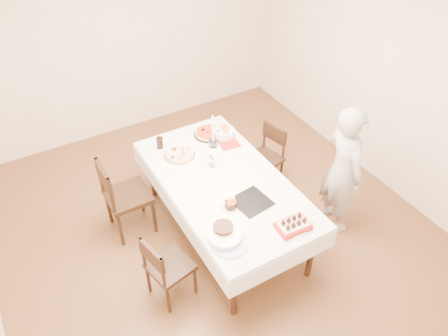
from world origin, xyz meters
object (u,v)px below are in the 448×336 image
pizza_white (179,154)px  birthday_cake (231,201)px  person (343,170)px  pasta_bowl (224,133)px  taper_candle (213,131)px  cola_glass (160,143)px  chair_right_savory (263,159)px  pizza_pepperoni (209,133)px  chair_left_dessert (170,266)px  layer_cake (223,230)px  chair_left_savory (128,196)px  strawberry_box (293,225)px  dining_table (224,207)px

pizza_white → birthday_cake: birthday_cake is taller
person → pasta_bowl: 1.39m
taper_candle → cola_glass: 0.61m
chair_right_savory → birthday_cake: size_ratio=6.24×
cola_glass → pizza_pepperoni: bearing=-4.8°
chair_left_dessert → pizza_white: chair_left_dessert is taller
chair_left_dessert → cola_glass: bearing=-123.8°
chair_right_savory → layer_cake: 1.61m
pizza_pepperoni → layer_cake: layer_cake is taller
chair_right_savory → chair_left_savory: chair_left_savory is taller
person → chair_left_dessert: bearing=95.0°
cola_glass → birthday_cake: birthday_cake is taller
pizza_white → cola_glass: (-0.12, 0.24, 0.05)m
chair_right_savory → cola_glass: size_ratio=5.99×
cola_glass → strawberry_box: size_ratio=0.45×
cola_glass → birthday_cake: bearing=-80.5°
birthday_cake → chair_left_dessert: bearing=-173.3°
birthday_cake → strawberry_box: (0.35, -0.51, -0.04)m
pizza_pepperoni → chair_left_dessert: bearing=-131.6°
pizza_white → pizza_pepperoni: 0.51m
pizza_pepperoni → pasta_bowl: bearing=-40.6°
pizza_white → layer_cake: layer_cake is taller
chair_left_dessert → dining_table: bearing=-164.6°
person → taper_candle: 1.44m
chair_right_savory → taper_candle: bearing=154.4°
chair_left_dessert → cola_glass: 1.43m
layer_cake → chair_right_savory: bearing=41.9°
person → pasta_bowl: person is taller
dining_table → strawberry_box: bearing=-76.1°
person → pasta_bowl: (-0.76, 1.16, 0.03)m
taper_candle → cola_glass: (-0.52, 0.27, -0.14)m
taper_candle → layer_cake: 1.30m
person → pizza_pepperoni: person is taller
pizza_white → pizza_pepperoni: bearing=22.5°
chair_left_dessert → pasta_bowl: pasta_bowl is taller
pizza_white → cola_glass: cola_glass is taller
chair_right_savory → chair_left_savory: size_ratio=0.84×
taper_candle → birthday_cake: bearing=-109.2°
chair_left_dessert → pasta_bowl: 1.70m
dining_table → chair_right_savory: 0.91m
dining_table → layer_cake: size_ratio=9.19×
taper_candle → birthday_cake: (-0.32, -0.92, -0.13)m
chair_left_savory → pasta_bowl: (1.25, 0.10, 0.32)m
chair_left_savory → cola_glass: size_ratio=7.12×
person → taper_candle: bearing=48.8°
chair_right_savory → person: bearing=-83.2°
chair_right_savory → taper_candle: 0.84m
pizza_pepperoni → cola_glass: bearing=175.2°
birthday_cake → chair_left_savory: bearing=127.9°
chair_left_dessert → pizza_white: size_ratio=2.36×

